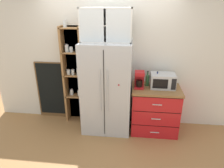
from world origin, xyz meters
TOP-DOWN VIEW (x-y plane):
  - ground_plane at (0.00, 0.00)m, footprint 10.55×10.55m
  - wall_back_cream at (0.00, 0.40)m, footprint 4.87×0.10m
  - refrigerator at (0.00, 0.03)m, footprint 0.90×0.67m
  - pantry_shelf_column at (-0.69, 0.30)m, footprint 0.44×0.26m
  - counter_cabinet at (0.92, 0.05)m, footprint 0.89×0.63m
  - microwave at (1.02, 0.10)m, footprint 0.44×0.33m
  - coffee_maker at (0.60, 0.06)m, footprint 0.17×0.20m
  - mug_charcoal at (0.92, 0.12)m, footprint 0.11×0.07m
  - mug_cream at (0.92, 0.07)m, footprint 0.12×0.09m
  - bottle_green at (0.75, 0.14)m, footprint 0.07×0.07m
  - bottle_cobalt at (0.92, 0.12)m, footprint 0.06×0.06m
  - upper_cabinet at (0.00, 0.07)m, footprint 0.86×0.32m
  - chalkboard_menu at (-1.23, 0.33)m, footprint 0.60×0.04m

SIDE VIEW (x-z plane):
  - ground_plane at x=0.00m, z-range 0.00..0.00m
  - counter_cabinet at x=0.92m, z-range 0.00..0.90m
  - chalkboard_menu at x=-1.23m, z-range 0.00..1.24m
  - refrigerator at x=0.00m, z-range 0.00..1.72m
  - mug_cream at x=0.92m, z-range 0.89..0.98m
  - mug_charcoal at x=0.92m, z-range 0.89..0.99m
  - bottle_green at x=0.75m, z-range 0.88..1.16m
  - pantry_shelf_column at x=-0.69m, z-range 0.00..2.05m
  - microwave at x=1.02m, z-range 0.89..1.15m
  - bottle_cobalt at x=0.92m, z-range 0.88..1.17m
  - coffee_maker at x=0.60m, z-range 0.89..1.20m
  - wall_back_cream at x=0.00m, z-range 0.00..2.55m
  - upper_cabinet at x=0.00m, z-range 1.72..2.27m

